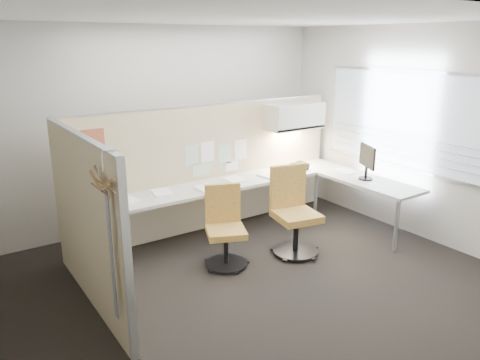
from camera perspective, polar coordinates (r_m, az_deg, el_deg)
floor at (r=5.35m, az=0.22°, el=-12.31°), size 5.50×4.50×0.01m
ceiling at (r=4.68m, az=0.26°, el=19.35°), size 5.50×4.50×0.01m
wall_back at (r=6.76m, az=-10.67°, el=6.27°), size 5.50×0.02×2.80m
wall_front at (r=3.32m, az=22.91°, el=-5.67°), size 5.50×0.02×2.80m
wall_right at (r=6.74m, az=20.00°, el=5.52°), size 0.02×4.50×2.80m
window_pane at (r=6.69m, az=20.00°, el=6.76°), size 0.01×2.80×1.30m
partition_back at (r=6.55m, az=-3.71°, el=1.49°), size 4.10×0.06×1.75m
partition_left at (r=4.82m, az=-18.22°, el=-5.00°), size 0.06×2.20×1.75m
desk at (r=6.45m, az=1.40°, el=-1.26°), size 4.00×2.07×0.73m
overhead_bin at (r=7.03m, az=6.68°, el=7.74°), size 0.90×0.36×0.38m
task_light_strip at (r=7.06m, az=6.63°, el=6.06°), size 0.60×0.06×0.02m
pinned_papers at (r=6.52m, az=-2.98°, el=2.87°), size 1.01×0.00×0.47m
poster at (r=5.77m, az=-17.47°, el=4.24°), size 0.28×0.00×0.35m
chair_left at (r=5.56m, az=-1.86°, el=-6.03°), size 0.58×0.59×0.95m
chair_right at (r=5.89m, az=6.52°, el=-4.13°), size 0.59×0.61×1.08m
monitor at (r=6.66m, az=15.22°, el=2.37°), size 0.22×0.43×0.48m
phone at (r=7.04m, az=7.40°, el=1.67°), size 0.26×0.25×0.12m
stapler at (r=6.94m, az=4.96°, el=1.30°), size 0.14×0.09×0.05m
tape_dispenser at (r=7.11m, az=7.09°, el=1.64°), size 0.11×0.09×0.06m
coat_hook at (r=3.80m, az=-16.21°, el=-2.06°), size 0.18×0.47×1.41m
paper_stack_0 at (r=5.77m, az=-13.66°, el=-2.46°), size 0.29×0.34×0.03m
paper_stack_1 at (r=6.00m, az=-9.53°, el=-1.50°), size 0.28×0.33×0.02m
paper_stack_2 at (r=6.07m, az=-4.16°, el=-1.04°), size 0.24×0.31×0.03m
paper_stack_3 at (r=6.46m, az=-0.69°, el=0.05°), size 0.24×0.30×0.02m
paper_stack_4 at (r=6.65m, az=3.59°, el=0.54°), size 0.26×0.32×0.02m
paper_stack_5 at (r=7.07m, az=12.75°, el=1.09°), size 0.24×0.31×0.02m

